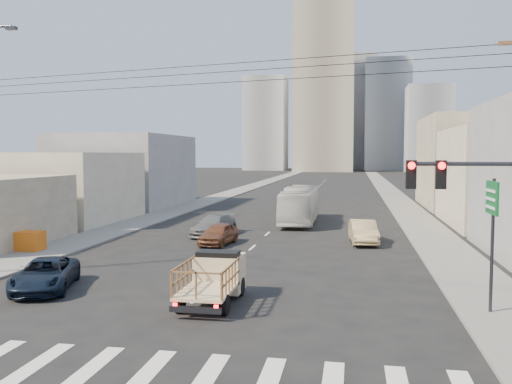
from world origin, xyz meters
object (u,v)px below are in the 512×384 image
(sedan_brown, at_px, (219,234))
(traffic_signal, at_px, (484,219))
(navy_pickup, at_px, (45,274))
(flatbed_pickup, at_px, (213,275))
(green_sign, at_px, (492,213))
(city_bus, at_px, (300,205))
(sedan_tan, at_px, (363,232))
(crate_stack, at_px, (27,241))
(sedan_grey, at_px, (214,226))

(sedan_brown, relative_size, traffic_signal, 0.68)
(navy_pickup, distance_m, sedan_brown, 13.56)
(flatbed_pickup, xyz_separation_m, green_sign, (10.36, 0.18, 2.65))
(city_bus, bearing_deg, sedan_tan, -63.24)
(flatbed_pickup, height_order, crate_stack, flatbed_pickup)
(city_bus, height_order, green_sign, green_sign)
(sedan_tan, bearing_deg, traffic_signal, -87.42)
(sedan_brown, xyz_separation_m, crate_stack, (-10.62, -4.71, -0.00))
(navy_pickup, relative_size, sedan_grey, 0.96)
(green_sign, relative_size, crate_stack, 2.78)
(traffic_signal, bearing_deg, sedan_brown, 123.59)
(flatbed_pickup, xyz_separation_m, sedan_brown, (-3.18, 13.47, -0.40))
(sedan_tan, relative_size, green_sign, 0.92)
(green_sign, bearing_deg, city_bus, 110.35)
(traffic_signal, distance_m, green_sign, 5.21)
(city_bus, xyz_separation_m, green_sign, (9.46, -25.50, 2.20))
(sedan_grey, bearing_deg, green_sign, -39.26)
(sedan_tan, distance_m, sedan_grey, 10.67)
(traffic_signal, xyz_separation_m, green_sign, (1.39, 5.01, -0.34))
(sedan_brown, xyz_separation_m, green_sign, (13.54, -13.28, 3.05))
(green_sign, bearing_deg, crate_stack, 160.47)
(crate_stack, bearing_deg, sedan_brown, 23.92)
(flatbed_pickup, relative_size, traffic_signal, 0.73)
(flatbed_pickup, distance_m, green_sign, 10.70)
(sedan_tan, distance_m, crate_stack, 21.05)
(crate_stack, bearing_deg, flatbed_pickup, -32.39)
(flatbed_pickup, bearing_deg, navy_pickup, 175.03)
(sedan_brown, distance_m, sedan_tan, 9.52)
(flatbed_pickup, height_order, sedan_grey, flatbed_pickup)
(sedan_brown, bearing_deg, crate_stack, -148.77)
(navy_pickup, distance_m, city_bus, 26.46)
(traffic_signal, relative_size, crate_stack, 3.33)
(city_bus, bearing_deg, green_sign, -70.17)
(navy_pickup, relative_size, sedan_tan, 1.04)
(sedan_grey, distance_m, traffic_signal, 25.97)
(sedan_tan, height_order, green_sign, green_sign)
(traffic_signal, xyz_separation_m, crate_stack, (-22.77, 13.58, -3.39))
(navy_pickup, height_order, traffic_signal, traffic_signal)
(navy_pickup, bearing_deg, flatbed_pickup, -22.90)
(green_sign, bearing_deg, sedan_tan, 105.46)
(city_bus, distance_m, crate_stack, 22.44)
(city_bus, bearing_deg, traffic_signal, -75.71)
(navy_pickup, relative_size, city_bus, 0.43)
(sedan_tan, distance_m, traffic_signal, 20.91)
(traffic_signal, bearing_deg, sedan_tan, 98.01)
(navy_pickup, xyz_separation_m, sedan_grey, (3.20, 16.48, 0.06))
(navy_pickup, bearing_deg, sedan_tan, 29.45)
(navy_pickup, xyz_separation_m, city_bus, (8.58, 25.01, 0.88))
(sedan_grey, bearing_deg, sedan_brown, -61.09)
(flatbed_pickup, relative_size, navy_pickup, 0.92)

